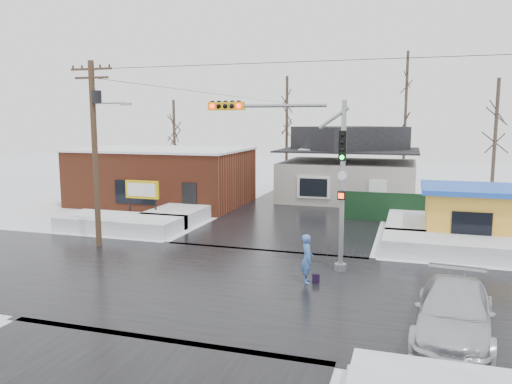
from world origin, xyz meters
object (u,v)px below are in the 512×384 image
(marquee_sign, at_px, (142,191))
(car, at_px, (454,313))
(utility_pole, at_px, (96,143))
(kiosk, at_px, (467,214))
(pedestrian, at_px, (307,259))
(traffic_signal, at_px, (305,161))

(marquee_sign, distance_m, car, 20.84)
(utility_pole, relative_size, kiosk, 1.96)
(kiosk, relative_size, car, 0.89)
(car, bearing_deg, utility_pole, 164.97)
(kiosk, xyz_separation_m, car, (-1.52, -12.53, -0.71))
(kiosk, bearing_deg, pedestrian, -126.03)
(traffic_signal, height_order, pedestrian, traffic_signal)
(utility_pole, xyz_separation_m, kiosk, (17.43, 6.49, -3.65))
(marquee_sign, bearing_deg, kiosk, 1.55)
(utility_pole, height_order, car, utility_pole)
(pedestrian, xyz_separation_m, car, (5.00, -3.57, -0.19))
(pedestrian, bearing_deg, car, -142.56)
(utility_pole, bearing_deg, marquee_sign, 100.13)
(marquee_sign, xyz_separation_m, kiosk, (18.50, 0.50, -0.46))
(utility_pole, relative_size, pedestrian, 4.76)
(kiosk, bearing_deg, marquee_sign, -178.45)
(traffic_signal, xyz_separation_m, pedestrian, (0.55, -1.93, -3.59))
(pedestrian, bearing_deg, traffic_signal, -1.02)
(traffic_signal, xyz_separation_m, kiosk, (7.07, 7.03, -3.08))
(traffic_signal, relative_size, kiosk, 1.52)
(utility_pole, xyz_separation_m, pedestrian, (10.91, -2.46, -4.17))
(traffic_signal, relative_size, marquee_sign, 2.75)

